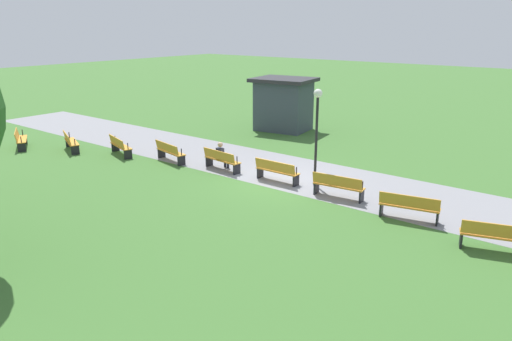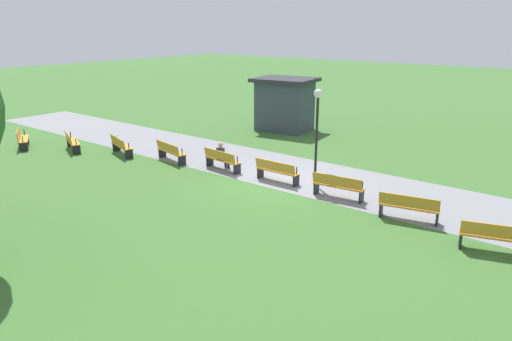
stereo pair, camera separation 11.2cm
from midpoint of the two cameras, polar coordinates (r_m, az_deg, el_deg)
ground_plane at (r=18.79m, az=2.41°, el=-1.35°), size 120.00×120.00×0.00m
path_paving at (r=19.88m, az=4.73°, el=-0.34°), size 42.36×4.33×0.01m
bench_0 at (r=26.57m, az=-26.47°, el=3.42°), size 1.84×1.31×0.89m
bench_1 at (r=24.97m, az=-21.44°, el=3.27°), size 1.88×1.16×0.89m
bench_2 at (r=23.36m, az=-16.12°, el=2.89°), size 1.90×1.00×0.89m
bench_3 at (r=21.75m, az=-10.44°, el=2.26°), size 1.90×0.83×0.89m
bench_4 at (r=20.15m, az=-4.33°, el=1.31°), size 1.88×0.66×0.89m
bench_5 at (r=18.59m, az=2.31°, el=-0.01°), size 1.84×0.47×0.89m
bench_6 at (r=17.10m, az=9.59°, el=-1.79°), size 1.88×0.66×0.89m
bench_7 at (r=15.72m, az=17.64°, el=-4.11°), size 1.90×0.83×0.89m
bench_8 at (r=14.48m, az=26.63°, el=-7.02°), size 1.90×1.00×0.89m
person_seated at (r=20.29m, az=-4.27°, el=1.89°), size 0.36×0.54×1.20m
lamp_post at (r=17.83m, az=7.12°, el=6.16°), size 0.32×0.32×3.69m
kiosk at (r=27.85m, az=3.20°, el=7.99°), size 3.69×3.17×3.00m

